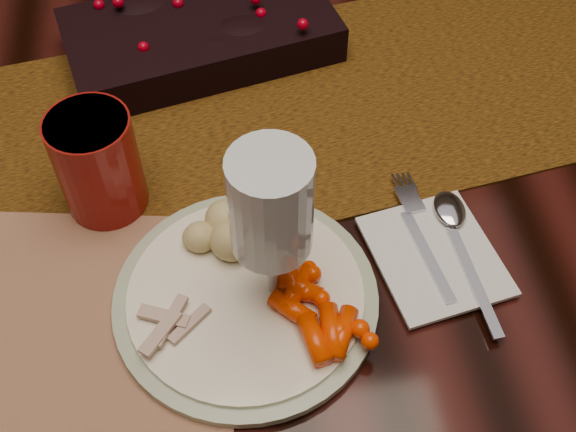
{
  "coord_description": "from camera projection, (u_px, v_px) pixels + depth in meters",
  "views": [
    {
      "loc": [
        -0.04,
        -0.68,
        1.35
      ],
      "look_at": [
        0.02,
        -0.26,
        0.8
      ],
      "focal_mm": 45.0,
      "sensor_mm": 36.0,
      "label": 1
    }
  ],
  "objects": [
    {
      "name": "floor",
      "position": [
        260.0,
        355.0,
        1.48
      ],
      "size": [
        5.0,
        5.0,
        0.0
      ],
      "primitive_type": "plane",
      "color": "black",
      "rests_on": "ground"
    },
    {
      "name": "dining_table",
      "position": [
        253.0,
        250.0,
        1.19
      ],
      "size": [
        1.8,
        1.0,
        0.75
      ],
      "primitive_type": "cube",
      "color": "black",
      "rests_on": "floor"
    },
    {
      "name": "table_runner",
      "position": [
        205.0,
        127.0,
        0.83
      ],
      "size": [
        1.72,
        0.6,
        0.0
      ],
      "primitive_type": "cube",
      "rotation": [
        0.0,
        0.0,
        0.15
      ],
      "color": "black",
      "rests_on": "dining_table"
    },
    {
      "name": "centerpiece",
      "position": [
        200.0,
        30.0,
        0.89
      ],
      "size": [
        0.35,
        0.23,
        0.07
      ],
      "primitive_type": null,
      "rotation": [
        0.0,
        0.0,
        0.22
      ],
      "color": "black",
      "rests_on": "table_runner"
    },
    {
      "name": "placemat_main",
      "position": [
        24.0,
        340.0,
        0.67
      ],
      "size": [
        0.45,
        0.36,
        0.0
      ],
      "primitive_type": "cube",
      "rotation": [
        0.0,
        0.0,
        -0.18
      ],
      "color": "#916B53",
      "rests_on": "dining_table"
    },
    {
      "name": "dinner_plate",
      "position": [
        246.0,
        297.0,
        0.68
      ],
      "size": [
        0.29,
        0.29,
        0.01
      ],
      "primitive_type": "cylinder",
      "rotation": [
        0.0,
        0.0,
        0.18
      ],
      "color": "white",
      "rests_on": "placemat_main"
    },
    {
      "name": "baby_carrots",
      "position": [
        298.0,
        308.0,
        0.66
      ],
      "size": [
        0.12,
        0.11,
        0.02
      ],
      "primitive_type": null,
      "rotation": [
        0.0,
        0.0,
        0.32
      ],
      "color": "#F23600",
      "rests_on": "dinner_plate"
    },
    {
      "name": "mashed_potatoes",
      "position": [
        216.0,
        226.0,
        0.7
      ],
      "size": [
        0.09,
        0.08,
        0.04
      ],
      "primitive_type": null,
      "rotation": [
        0.0,
        0.0,
        0.29
      ],
      "color": "tan",
      "rests_on": "dinner_plate"
    },
    {
      "name": "turkey_shreds",
      "position": [
        173.0,
        322.0,
        0.65
      ],
      "size": [
        0.08,
        0.07,
        0.01
      ],
      "primitive_type": null,
      "rotation": [
        0.0,
        0.0,
        0.33
      ],
      "color": "tan",
      "rests_on": "dinner_plate"
    },
    {
      "name": "napkin",
      "position": [
        435.0,
        256.0,
        0.72
      ],
      "size": [
        0.14,
        0.15,
        0.0
      ],
      "primitive_type": "cube",
      "rotation": [
        0.0,
        0.0,
        0.18
      ],
      "color": "silver",
      "rests_on": "placemat_main"
    },
    {
      "name": "fork",
      "position": [
        423.0,
        240.0,
        0.72
      ],
      "size": [
        0.04,
        0.15,
        0.0
      ],
      "primitive_type": null,
      "rotation": [
        0.0,
        0.0,
        0.16
      ],
      "color": "white",
      "rests_on": "napkin"
    },
    {
      "name": "spoon",
      "position": [
        466.0,
        257.0,
        0.71
      ],
      "size": [
        0.04,
        0.16,
        0.0
      ],
      "primitive_type": null,
      "rotation": [
        0.0,
        0.0,
        0.07
      ],
      "color": "silver",
      "rests_on": "napkin"
    },
    {
      "name": "red_cup",
      "position": [
        98.0,
        164.0,
        0.72
      ],
      "size": [
        0.11,
        0.11,
        0.12
      ],
      "primitive_type": "cylinder",
      "rotation": [
        0.0,
        0.0,
        0.37
      ],
      "color": "maroon",
      "rests_on": "placemat_main"
    },
    {
      "name": "wine_glass",
      "position": [
        272.0,
        239.0,
        0.62
      ],
      "size": [
        0.07,
        0.07,
        0.2
      ],
      "primitive_type": null,
      "rotation": [
        0.0,
        0.0,
        -0.07
      ],
      "color": "silver",
      "rests_on": "dining_table"
    }
  ]
}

